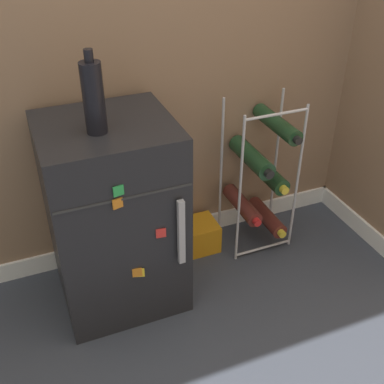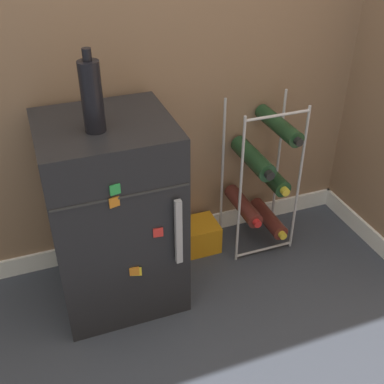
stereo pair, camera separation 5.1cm
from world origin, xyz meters
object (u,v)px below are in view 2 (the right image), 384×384
(soda_box, at_px, (195,236))
(fridge_top_bottle, at_px, (92,96))
(wine_rack, at_px, (262,176))
(mini_fridge, at_px, (113,215))

(soda_box, bearing_deg, fridge_top_bottle, -155.46)
(wine_rack, xyz_separation_m, fridge_top_bottle, (-0.73, -0.14, 0.54))
(fridge_top_bottle, bearing_deg, soda_box, 24.54)
(mini_fridge, distance_m, fridge_top_bottle, 0.52)
(wine_rack, height_order, soda_box, wine_rack)
(soda_box, relative_size, fridge_top_bottle, 0.78)
(mini_fridge, height_order, fridge_top_bottle, fridge_top_bottle)
(wine_rack, distance_m, fridge_top_bottle, 0.92)
(fridge_top_bottle, bearing_deg, mini_fridge, 56.15)
(mini_fridge, relative_size, fridge_top_bottle, 2.85)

